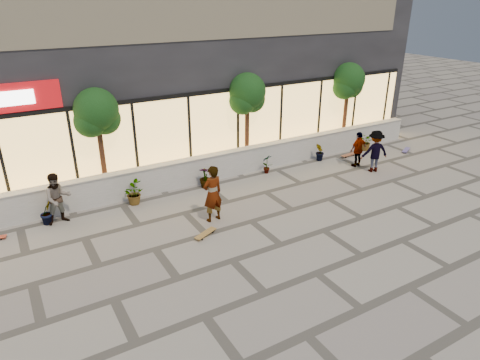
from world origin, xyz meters
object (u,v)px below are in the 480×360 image
tree_mideast (247,96)px  skater_right_far (375,151)px  skater_center (213,194)px  skateboard_center (206,233)px  tree_midwest (97,115)px  skater_right_near (358,149)px  tree_east (348,83)px  skater_left (58,199)px  skateboard_right_far (406,150)px  skateboard_right_near (349,155)px

tree_mideast → skater_right_far: 5.69m
skater_center → skater_right_far: (7.66, 0.42, -0.07)m
skater_right_far → skateboard_center: skater_right_far is taller
tree_midwest → skater_center: bearing=-56.4°
skater_right_far → skater_center: bearing=22.2°
skater_right_near → skateboard_center: bearing=10.9°
tree_east → skater_right_far: bearing=-112.6°
skater_left → skateboard_center: bearing=-44.6°
skater_right_near → skater_right_far: (0.18, -0.74, 0.11)m
skater_center → skater_right_far: 7.67m
skateboard_center → skater_right_near: bearing=-11.8°
skater_right_far → skateboard_right_far: size_ratio=2.16×
tree_mideast → skater_left: (-7.81, -1.40, -2.14)m
tree_mideast → skateboard_center: 6.80m
skater_left → skater_right_near: size_ratio=1.12×
skater_right_near → tree_east: bearing=-123.6°
tree_midwest → skater_center: (2.47, -3.72, -2.04)m
skateboard_right_near → skater_right_near: bearing=-122.0°
tree_east → skateboard_center: size_ratio=4.60×
skateboard_center → skateboard_right_far: skateboard_center is taller
tree_east → skateboard_right_far: (1.80, -2.36, -2.90)m
skater_right_far → skateboard_center: 8.44m
tree_mideast → skater_right_near: bearing=-32.9°
skater_left → skateboard_center: skater_left is taller
skater_left → skater_right_near: (11.76, -1.16, -0.09)m
tree_east → skater_center: (-9.03, -3.72, -2.04)m
tree_east → skater_right_near: tree_east is taller
skater_center → skateboard_right_far: skater_center is taller
tree_mideast → skater_center: (-3.53, -3.72, -2.04)m
tree_east → skateboard_center: 11.07m
skateboard_right_far → skater_left: bearing=149.0°
skater_right_far → skateboard_right_far: 3.40m
skater_center → skateboard_right_far: bearing=179.8°
skater_right_far → skateboard_right_far: bearing=-144.4°
tree_east → skateboard_center: (-9.69, -4.50, -2.90)m
tree_mideast → skater_left: 8.22m
skateboard_right_near → skateboard_center: bearing=-165.6°
skater_left → skater_right_far: (11.94, -1.90, 0.02)m
tree_mideast → skateboard_center: bearing=-132.9°
tree_midwest → skater_center: size_ratio=2.07×
skater_right_near → skater_center: bearing=6.4°
tree_mideast → skateboard_right_near: 5.56m
skateboard_center → skater_left: bearing=114.2°
tree_east → skater_center: 9.98m
tree_mideast → skateboard_right_near: bearing=-18.4°
skater_right_near → skateboard_right_far: skater_right_near is taller
tree_east → skater_right_near: size_ratio=2.57×
tree_midwest → skater_right_near: tree_midwest is taller
tree_east → skateboard_center: bearing=-155.1°
skater_left → skateboard_right_near: (12.31, -0.10, -0.76)m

